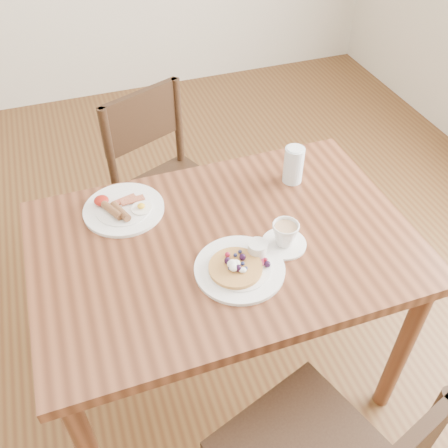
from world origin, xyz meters
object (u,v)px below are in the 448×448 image
Objects in this scene: teacup_saucer at (285,236)px; water_glass at (293,165)px; dining_table at (224,261)px; breakfast_plate at (122,208)px; pancake_plate at (241,266)px; chair_far at (167,183)px.

teacup_saucer is 1.03× the size of water_glass.
water_glass is at bearing 32.08° from dining_table.
breakfast_plate is 1.98× the size of water_glass.
dining_table is 4.44× the size of pancake_plate.
teacup_saucer reaches higher than dining_table.
breakfast_plate is at bearing 36.98° from chair_far.
dining_table is 8.82× the size of water_glass.
chair_far is (-0.04, 0.66, -0.16)m from dining_table.
dining_table is at bearing -41.62° from breakfast_plate.
teacup_saucer is (0.16, 0.05, 0.02)m from pancake_plate.
breakfast_plate is 1.93× the size of teacup_saucer.
teacup_saucer is at bearing 82.33° from chair_far.
pancake_plate is 0.17m from teacup_saucer.
chair_far is at bearing 60.21° from breakfast_plate.
chair_far is at bearing 93.14° from dining_table.
chair_far reaches higher than teacup_saucer.
chair_far is 0.82m from teacup_saucer.
breakfast_plate is (-0.24, -0.42, 0.27)m from chair_far.
water_glass is at bearing 60.75° from teacup_saucer.
chair_far is at bearing 93.05° from pancake_plate.
water_glass reaches higher than chair_far.
teacup_saucer is at bearing -36.09° from breakfast_plate.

